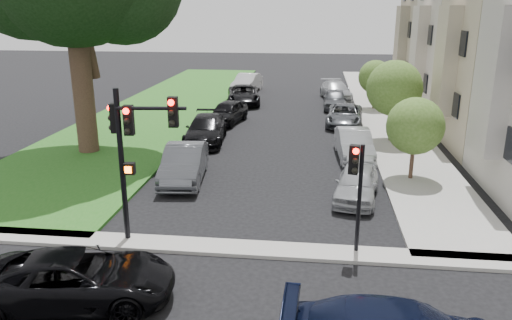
# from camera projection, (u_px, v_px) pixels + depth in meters

# --- Properties ---
(ground) EXTENTS (140.00, 140.00, 0.00)m
(ground) POSITION_uv_depth(u_px,v_px,m) (234.00, 285.00, 13.47)
(ground) COLOR black
(ground) RESTS_ON ground
(grass_strip) EXTENTS (8.00, 44.00, 0.12)m
(grass_strip) POSITION_uv_depth(u_px,v_px,m) (167.00, 106.00, 37.26)
(grass_strip) COLOR #1F5A16
(grass_strip) RESTS_ON ground
(sidewalk_right) EXTENTS (3.50, 44.00, 0.12)m
(sidewalk_right) POSITION_uv_depth(u_px,v_px,m) (382.00, 111.00, 35.45)
(sidewalk_right) COLOR #9B9B9B
(sidewalk_right) RESTS_ON ground
(sidewalk_cross) EXTENTS (60.00, 1.00, 0.12)m
(sidewalk_cross) POSITION_uv_depth(u_px,v_px,m) (244.00, 249.00, 15.35)
(sidewalk_cross) COLOR #9B9B9B
(sidewalk_cross) RESTS_ON ground
(house_c) EXTENTS (7.70, 7.55, 15.97)m
(house_c) POSITION_uv_depth(u_px,v_px,m) (483.00, 11.00, 31.83)
(house_c) COLOR #BCAC9D
(house_c) RESTS_ON ground
(house_d) EXTENTS (7.70, 7.55, 15.97)m
(house_d) POSITION_uv_depth(u_px,v_px,m) (453.00, 10.00, 38.94)
(house_d) COLOR gray
(house_d) RESTS_ON ground
(small_tree_a) EXTENTS (2.41, 2.41, 3.62)m
(small_tree_a) POSITION_uv_depth(u_px,v_px,m) (415.00, 126.00, 20.85)
(small_tree_a) COLOR #322218
(small_tree_a) RESTS_ON ground
(small_tree_b) EXTENTS (3.00, 3.00, 4.50)m
(small_tree_b) POSITION_uv_depth(u_px,v_px,m) (394.00, 88.00, 26.75)
(small_tree_b) COLOR #322218
(small_tree_b) RESTS_ON ground
(small_tree_c) EXTENTS (2.39, 2.39, 3.58)m
(small_tree_c) POSITION_uv_depth(u_px,v_px,m) (375.00, 77.00, 35.57)
(small_tree_c) COLOR #322218
(small_tree_c) RESTS_ON ground
(traffic_signal_main) EXTENTS (2.40, 0.63, 4.91)m
(traffic_signal_main) POSITION_uv_depth(u_px,v_px,m) (132.00, 139.00, 14.98)
(traffic_signal_main) COLOR black
(traffic_signal_main) RESTS_ON ground
(traffic_signal_secondary) EXTENTS (0.46, 0.37, 3.44)m
(traffic_signal_secondary) POSITION_uv_depth(u_px,v_px,m) (357.00, 179.00, 14.47)
(traffic_signal_secondary) COLOR black
(traffic_signal_secondary) RESTS_ON ground
(car_cross_near) EXTENTS (5.24, 3.17, 1.36)m
(car_cross_near) POSITION_uv_depth(u_px,v_px,m) (76.00, 279.00, 12.46)
(car_cross_near) COLOR black
(car_cross_near) RESTS_ON ground
(car_parked_0) EXTENTS (2.14, 4.04, 1.31)m
(car_parked_0) POSITION_uv_depth(u_px,v_px,m) (357.00, 183.00, 19.27)
(car_parked_0) COLOR #999BA0
(car_parked_0) RESTS_ON ground
(car_parked_1) EXTENTS (1.83, 4.48, 1.45)m
(car_parked_1) POSITION_uv_depth(u_px,v_px,m) (354.00, 144.00, 24.45)
(car_parked_1) COLOR #999BA0
(car_parked_1) RESTS_ON ground
(car_parked_2) EXTENTS (2.56, 4.86, 1.30)m
(car_parked_2) POSITION_uv_depth(u_px,v_px,m) (345.00, 115.00, 31.41)
(car_parked_2) COLOR #3F4247
(car_parked_2) RESTS_ON ground
(car_parked_3) EXTENTS (1.69, 4.13, 1.40)m
(car_parked_3) POSITION_uv_depth(u_px,v_px,m) (335.00, 99.00, 36.45)
(car_parked_3) COLOR #3F4247
(car_parked_3) RESTS_ON ground
(car_parked_4) EXTENTS (2.74, 5.19, 1.43)m
(car_parked_4) POSITION_uv_depth(u_px,v_px,m) (336.00, 91.00, 40.15)
(car_parked_4) COLOR #999BA0
(car_parked_4) RESTS_ON ground
(car_parked_5) EXTENTS (2.12, 4.79, 1.53)m
(car_parked_5) POSITION_uv_depth(u_px,v_px,m) (184.00, 163.00, 21.34)
(car_parked_5) COLOR #3F4247
(car_parked_5) RESTS_ON ground
(car_parked_6) EXTENTS (2.43, 5.16, 1.45)m
(car_parked_6) POSITION_uv_depth(u_px,v_px,m) (206.00, 129.00, 27.40)
(car_parked_6) COLOR black
(car_parked_6) RESTS_ON ground
(car_parked_7) EXTENTS (2.46, 4.49, 1.45)m
(car_parked_7) POSITION_uv_depth(u_px,v_px,m) (227.00, 112.00, 31.90)
(car_parked_7) COLOR black
(car_parked_7) RESTS_ON ground
(car_parked_8) EXTENTS (3.20, 5.46, 1.43)m
(car_parked_8) POSITION_uv_depth(u_px,v_px,m) (243.00, 95.00, 38.22)
(car_parked_8) COLOR black
(car_parked_8) RESTS_ON ground
(car_parked_9) EXTENTS (2.36, 5.01, 1.59)m
(car_parked_9) POSITION_uv_depth(u_px,v_px,m) (247.00, 83.00, 43.58)
(car_parked_9) COLOR silver
(car_parked_9) RESTS_ON ground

